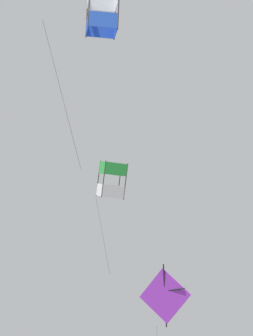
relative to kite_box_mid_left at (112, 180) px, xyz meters
name	(u,v)px	position (x,y,z in m)	size (l,w,h in m)	color
kite_box_mid_left	(112,180)	(0.00, 0.00, 0.00)	(2.12, 1.72, 5.70)	green
kite_box_near_left	(102,12)	(-6.65, 5.19, 3.88)	(3.57, 3.14, 7.04)	white
kite_diamond_highest	(165,296)	(-2.39, -1.32, -6.14)	(2.16, 1.27, 6.43)	purple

